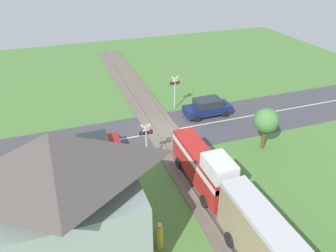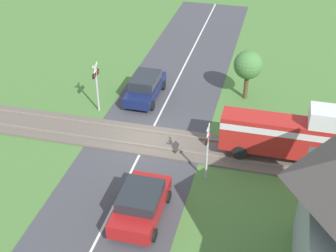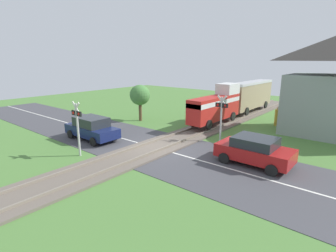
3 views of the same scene
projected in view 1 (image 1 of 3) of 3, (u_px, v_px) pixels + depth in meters
ground_plane at (163, 132)px, 26.79m from camera, size 60.00×60.00×0.00m
road_surface at (163, 132)px, 26.79m from camera, size 48.00×6.40×0.02m
track_bed at (163, 131)px, 26.76m from camera, size 2.80×48.00×0.24m
train at (238, 209)px, 16.40m from camera, size 1.58×14.49×3.18m
car_near_crossing at (207, 107)px, 28.95m from camera, size 4.20×1.89×1.59m
car_far_side at (93, 146)px, 23.51m from camera, size 3.86×2.08×1.50m
crossing_signal_west_approach at (175, 88)px, 29.64m from camera, size 0.90×0.18×3.18m
crossing_signal_east_approach at (146, 139)px, 21.95m from camera, size 0.90×0.18×3.18m
station_building at (63, 207)px, 14.09m from camera, size 7.21×4.89×7.29m
pedestrian_by_station at (159, 236)px, 16.33m from camera, size 0.40×0.40×1.62m
tree_roadside_hedge at (266, 121)px, 23.55m from camera, size 1.82×1.82×3.26m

